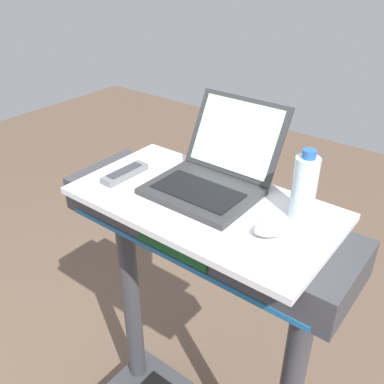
{
  "coord_description": "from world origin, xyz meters",
  "views": [
    {
      "loc": [
        0.61,
        -0.13,
        1.79
      ],
      "look_at": [
        0.0,
        0.65,
        1.21
      ],
      "focal_mm": 40.13,
      "sensor_mm": 36.0,
      "label": 1
    }
  ],
  "objects_px": {
    "water_bottle": "(304,187)",
    "computer_mouse": "(272,228)",
    "laptop": "(213,172)",
    "tv_remote": "(125,173)"
  },
  "relations": [
    {
      "from": "water_bottle",
      "to": "computer_mouse",
      "type": "bearing_deg",
      "value": -99.83
    },
    {
      "from": "laptop",
      "to": "water_bottle",
      "type": "xyz_separation_m",
      "value": [
        0.27,
        0.01,
        0.04
      ]
    },
    {
      "from": "computer_mouse",
      "to": "water_bottle",
      "type": "distance_m",
      "value": 0.14
    },
    {
      "from": "laptop",
      "to": "tv_remote",
      "type": "relative_size",
      "value": 2.16
    },
    {
      "from": "computer_mouse",
      "to": "tv_remote",
      "type": "bearing_deg",
      "value": -144.92
    },
    {
      "from": "water_bottle",
      "to": "tv_remote",
      "type": "xyz_separation_m",
      "value": [
        -0.53,
        -0.13,
        -0.08
      ]
    },
    {
      "from": "computer_mouse",
      "to": "water_bottle",
      "type": "xyz_separation_m",
      "value": [
        0.02,
        0.12,
        0.07
      ]
    },
    {
      "from": "computer_mouse",
      "to": "tv_remote",
      "type": "relative_size",
      "value": 0.62
    },
    {
      "from": "computer_mouse",
      "to": "tv_remote",
      "type": "xyz_separation_m",
      "value": [
        -0.51,
        -0.01,
        -0.01
      ]
    },
    {
      "from": "tv_remote",
      "to": "water_bottle",
      "type": "bearing_deg",
      "value": 13.68
    }
  ]
}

